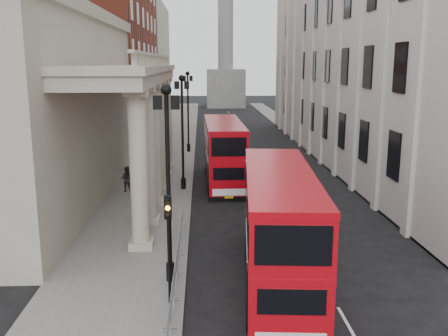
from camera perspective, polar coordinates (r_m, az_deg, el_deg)
The scene contains 19 objects.
ground at distance 18.51m, azimuth -4.94°, elevation -18.13°, with size 260.00×260.00×0.00m, color black.
sidewalk_west at distance 47.07m, azimuth -7.15°, elevation 0.54°, with size 6.00×140.00×0.12m, color slate.
sidewalk_east at distance 48.61m, azimuth 12.62°, elevation 0.70°, with size 3.00×140.00×0.12m, color slate.
kerb at distance 46.93m, azimuth -3.56°, elevation 0.59°, with size 0.20×140.00×0.14m, color slate.
portico_building at distance 35.98m, azimuth -20.98°, elevation 5.93°, with size 9.00×28.00×12.00m, color gray.
brick_building at distance 65.02m, azimuth -12.93°, elevation 13.14°, with size 9.00×32.00×22.00m, color maroon.
west_building_far at distance 96.68m, azimuth -9.51°, elevation 12.18°, with size 9.00×30.00×20.00m, color gray.
east_building at distance 50.47m, azimuth 15.51°, elevation 15.17°, with size 8.00×55.00×25.00m, color #BBB9AF.
monument_column at distance 108.35m, azimuth 0.18°, elevation 15.45°, with size 8.00×8.00×54.20m.
lamp_post_south at distance 20.52m, azimuth -6.41°, elevation -0.38°, with size 1.05×0.44×8.32m.
lamp_post_mid at distance 36.30m, azimuth -4.78°, elevation 4.99°, with size 1.05×0.44×8.32m.
lamp_post_north at distance 52.21m, azimuth -4.13°, elevation 7.09°, with size 1.05×0.44×8.32m.
traffic_light at distance 19.06m, azimuth -6.38°, elevation -6.98°, with size 0.28×0.33×4.30m.
crowd_barriers at distance 20.19m, azimuth -5.74°, elevation -13.32°, with size 0.50×18.75×1.10m.
bus_near at distance 21.12m, azimuth 6.29°, elevation -6.66°, with size 3.62×11.50×4.89m.
bus_far at distance 38.81m, azimuth -0.03°, elevation 1.92°, with size 2.92×11.26×4.84m.
pedestrian_a at distance 34.64m, azimuth -7.79°, elevation -2.06°, with size 0.61×0.40×1.68m, color black.
pedestrian_b at distance 36.77m, azimuth -11.07°, elevation -1.24°, with size 0.89×0.69×1.83m, color black.
pedestrian_c at distance 40.20m, azimuth -9.01°, elevation -0.05°, with size 0.89×0.58×1.82m, color black.
Camera 1 is at (0.79, -16.01, 9.25)m, focal length 40.00 mm.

